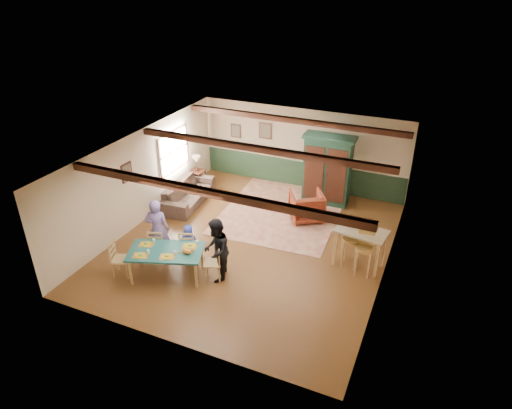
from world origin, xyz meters
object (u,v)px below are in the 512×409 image
at_px(person_man, 158,230).
at_px(dining_chair_end_left, 121,258).
at_px(dining_chair_far_right, 188,245).
at_px(dining_chair_end_right, 213,262).
at_px(bar_stool_right, 364,254).
at_px(bar_stool_left, 351,245).
at_px(armoire, 327,170).
at_px(cat, 187,251).
at_px(dining_chair_far_left, 158,244).
at_px(counter_table, 359,248).
at_px(person_woman, 216,250).
at_px(end_table, 198,178).
at_px(table_lamp, 197,163).
at_px(armchair, 307,206).
at_px(dining_table, 167,264).
at_px(sofa, 188,193).
at_px(person_child, 189,242).

bearing_deg(person_man, dining_chair_end_left, 46.85).
relative_size(dining_chair_far_right, dining_chair_end_left, 1.00).
height_order(dining_chair_end_right, bar_stool_right, bar_stool_right).
relative_size(dining_chair_end_right, bar_stool_right, 0.80).
bearing_deg(dining_chair_end_left, bar_stool_left, -82.42).
bearing_deg(armoire, cat, -110.02).
bearing_deg(bar_stool_left, dining_chair_far_left, -159.88).
height_order(dining_chair_far_left, counter_table, counter_table).
relative_size(dining_chair_far_right, cat, 2.64).
distance_m(person_woman, end_table, 5.31).
bearing_deg(bar_stool_right, counter_table, 114.31).
height_order(table_lamp, counter_table, table_lamp).
bearing_deg(armchair, bar_stool_left, 101.97).
distance_m(dining_chair_end_right, person_man, 1.74).
bearing_deg(dining_chair_far_left, dining_chair_end_right, 155.08).
bearing_deg(table_lamp, dining_table, -68.11).
bearing_deg(dining_chair_end_right, sofa, -160.25).
distance_m(dining_chair_far_right, dining_chair_end_left, 1.66).
xyz_separation_m(person_woman, cat, (-0.61, -0.32, 0.01)).
height_order(person_child, bar_stool_left, bar_stool_left).
xyz_separation_m(person_woman, bar_stool_left, (2.80, 1.80, -0.19)).
height_order(person_woman, sofa, person_woman).
distance_m(dining_chair_end_left, bar_stool_left, 5.63).
xyz_separation_m(dining_chair_end_right, cat, (-0.52, -0.29, 0.35)).
bearing_deg(dining_chair_far_right, dining_chair_end_left, 24.92).
bearing_deg(dining_chair_far_left, table_lamp, -92.59).
distance_m(dining_table, counter_table, 4.73).
height_order(dining_chair_far_left, sofa, dining_chair_far_left).
bearing_deg(person_child, dining_chair_far_left, 5.71).
bearing_deg(dining_chair_far_left, bar_stool_right, 176.78).
xyz_separation_m(armoire, bar_stool_right, (1.89, -3.36, -0.54)).
bearing_deg(end_table, person_woman, -54.83).
bearing_deg(person_child, person_man, 0.00).
bearing_deg(dining_table, person_man, 136.31).
height_order(dining_chair_far_right, person_woman, person_woman).
xyz_separation_m(person_woman, armoire, (1.28, 4.93, 0.31)).
distance_m(dining_chair_end_right, table_lamp, 5.27).
xyz_separation_m(dining_chair_far_left, person_child, (0.71, 0.34, 0.03)).
distance_m(person_man, end_table, 4.36).
bearing_deg(sofa, bar_stool_left, -110.29).
height_order(dining_chair_end_left, bar_stool_left, bar_stool_left).
xyz_separation_m(dining_chair_far_right, end_table, (-2.03, 3.94, -0.17)).
xyz_separation_m(dining_chair_far_left, dining_chair_end_left, (-0.45, -0.91, 0.00)).
bearing_deg(person_child, dining_chair_end_left, 27.30).
height_order(armoire, sofa, armoire).
bearing_deg(armoire, dining_table, -114.65).
relative_size(armoire, counter_table, 1.81).
xyz_separation_m(dining_chair_far_right, bar_stool_right, (4.19, 1.20, 0.11)).
height_order(person_man, armchair, person_man).
bearing_deg(bar_stool_right, person_child, -170.61).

